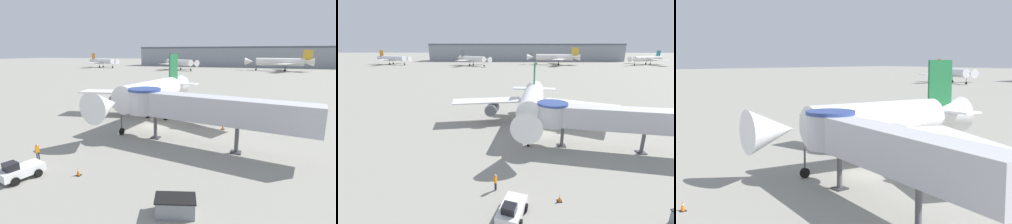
# 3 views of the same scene
# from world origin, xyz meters

# --- Properties ---
(ground_plane) EXTENTS (800.00, 800.00, 0.00)m
(ground_plane) POSITION_xyz_m (0.00, 0.00, 0.00)
(ground_plane) COLOR gray
(main_airplane) EXTENTS (29.11, 24.31, 10.26)m
(main_airplane) POSITION_xyz_m (-1.10, 3.04, 4.33)
(main_airplane) COLOR white
(main_airplane) RESTS_ON ground_plane
(jet_bridge) EXTENTS (21.46, 7.04, 6.17)m
(jet_bridge) POSITION_xyz_m (8.08, -5.93, 4.48)
(jet_bridge) COLOR #B7B7BC
(jet_bridge) RESTS_ON ground_plane
(pushback_tug_white) EXTENTS (2.80, 3.83, 1.67)m
(pushback_tug_white) POSITION_xyz_m (-4.61, -18.57, 0.74)
(pushback_tug_white) COLOR silver
(pushback_tug_white) RESTS_ON ground_plane
(service_container_gray) EXTENTS (3.06, 2.30, 1.21)m
(service_container_gray) POSITION_xyz_m (9.37, -19.25, 0.61)
(service_container_gray) COLOR gray
(service_container_gray) RESTS_ON ground_plane
(traffic_cone_apron_front) EXTENTS (0.44, 0.44, 0.72)m
(traffic_cone_apron_front) POSITION_xyz_m (-0.28, -16.56, 0.35)
(traffic_cone_apron_front) COLOR black
(traffic_cone_apron_front) RESTS_ON ground_plane
(traffic_cone_starboard_wing) EXTENTS (0.49, 0.49, 0.81)m
(traffic_cone_starboard_wing) POSITION_xyz_m (10.01, 1.66, 0.39)
(traffic_cone_starboard_wing) COLOR black
(traffic_cone_starboard_wing) RESTS_ON ground_plane
(ground_crew_marshaller) EXTENTS (0.32, 0.39, 1.74)m
(ground_crew_marshaller) POSITION_xyz_m (-6.16, -15.04, 1.00)
(ground_crew_marshaller) COLOR #1E2338
(ground_crew_marshaller) RESTS_ON ground_plane
(background_jet_gold_tail) EXTENTS (37.52, 37.18, 11.97)m
(background_jet_gold_tail) POSITION_xyz_m (27.35, 132.12, 5.22)
(background_jet_gold_tail) COLOR white
(background_jet_gold_tail) RESTS_ON ground_plane
(background_jet_orange_tail) EXTENTS (28.51, 27.06, 9.93)m
(background_jet_orange_tail) POSITION_xyz_m (-90.33, 131.67, 4.38)
(background_jet_orange_tail) COLOR silver
(background_jet_orange_tail) RESTS_ON ground_plane
(background_jet_gray_tail) EXTENTS (25.51, 23.54, 10.32)m
(background_jet_gray_tail) POSITION_xyz_m (-30.26, 122.58, 4.54)
(background_jet_gray_tail) COLOR white
(background_jet_gray_tail) RESTS_ON ground_plane
(terminal_building) EXTENTS (167.88, 20.82, 14.75)m
(terminal_building) POSITION_xyz_m (8.86, 175.00, 7.39)
(terminal_building) COLOR gray
(terminal_building) RESTS_ON ground_plane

